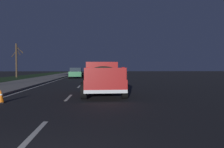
% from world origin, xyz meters
% --- Properties ---
extents(ground, '(144.00, 144.00, 0.00)m').
position_xyz_m(ground, '(27.00, 0.00, 0.00)').
color(ground, black).
extents(sidewalk_shoulder, '(108.00, 4.00, 0.12)m').
position_xyz_m(sidewalk_shoulder, '(27.00, 5.70, 0.06)').
color(sidewalk_shoulder, gray).
rests_on(sidewalk_shoulder, ground).
extents(grass_verge, '(108.00, 6.00, 0.01)m').
position_xyz_m(grass_verge, '(27.00, 10.70, 0.00)').
color(grass_verge, '#1E3819').
rests_on(grass_verge, ground).
extents(lane_markings, '(108.00, 3.54, 0.01)m').
position_xyz_m(lane_markings, '(28.59, 2.55, 0.00)').
color(lane_markings, silver).
rests_on(lane_markings, ground).
extents(pickup_truck, '(5.49, 2.41, 1.87)m').
position_xyz_m(pickup_truck, '(10.71, -1.75, 0.98)').
color(pickup_truck, maroon).
rests_on(pickup_truck, ground).
extents(sedan_blue, '(4.40, 2.03, 1.54)m').
position_xyz_m(sedan_blue, '(19.23, -1.54, 0.78)').
color(sedan_blue, navy).
rests_on(sedan_blue, ground).
extents(sedan_silver, '(4.43, 2.07, 1.54)m').
position_xyz_m(sedan_silver, '(38.87, -1.67, 0.78)').
color(sedan_silver, '#B2B5BA').
rests_on(sedan_silver, ground).
extents(sedan_green, '(4.43, 2.07, 1.54)m').
position_xyz_m(sedan_green, '(31.90, 1.66, 0.78)').
color(sedan_green, '#14592D').
rests_on(sedan_green, ground).
extents(bare_tree_far, '(0.77, 1.67, 5.43)m').
position_xyz_m(bare_tree_far, '(35.24, 11.47, 2.88)').
color(bare_tree_far, '#423323').
rests_on(bare_tree_far, ground).
extents(traffic_cone_near, '(0.36, 0.36, 0.58)m').
position_xyz_m(traffic_cone_near, '(7.93, 2.75, 0.28)').
color(traffic_cone_near, black).
rests_on(traffic_cone_near, ground).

